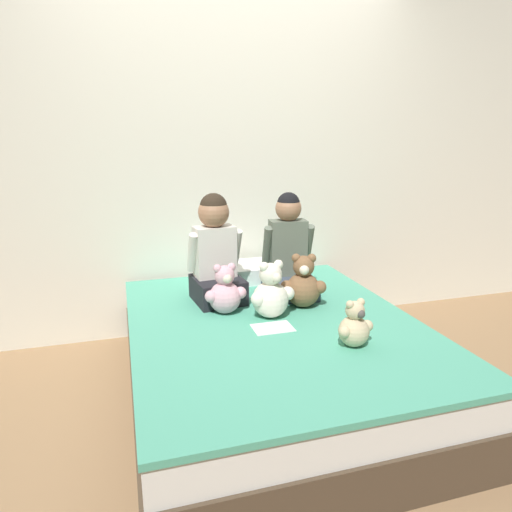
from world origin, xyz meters
TOP-DOWN VIEW (x-y plane):
  - ground_plane at (0.00, 0.00)m, footprint 14.00×14.00m
  - wall_behind_bed at (0.00, 1.04)m, footprint 8.00×0.06m
  - bed at (0.00, 0.00)m, footprint 1.54×1.91m
  - child_on_left at (-0.23, 0.43)m, footprint 0.34×0.34m
  - child_on_right at (0.24, 0.43)m, footprint 0.34×0.41m
  - teddy_bear_held_by_left_child at (-0.23, 0.20)m, footprint 0.24×0.18m
  - teddy_bear_held_by_right_child at (0.23, 0.17)m, footprint 0.26×0.20m
  - teddy_bear_between_children at (0.00, 0.07)m, footprint 0.26×0.20m
  - teddy_bear_at_foot_of_bed at (0.27, -0.39)m, footprint 0.19×0.15m
  - pillow_at_headboard at (0.00, 0.76)m, footprint 0.56×0.33m
  - sign_card at (-0.04, -0.09)m, footprint 0.21×0.15m

SIDE VIEW (x-z plane):
  - ground_plane at x=0.00m, z-range 0.00..0.00m
  - bed at x=0.00m, z-range 0.00..0.44m
  - sign_card at x=-0.04m, z-range 0.44..0.44m
  - pillow_at_headboard at x=0.00m, z-range 0.44..0.55m
  - teddy_bear_at_foot_of_bed at x=0.27m, z-range 0.42..0.65m
  - teddy_bear_held_by_left_child at x=-0.23m, z-range 0.41..0.70m
  - teddy_bear_held_by_right_child at x=0.23m, z-range 0.41..0.73m
  - teddy_bear_between_children at x=0.00m, z-range 0.41..0.73m
  - child_on_right at x=0.24m, z-range 0.37..1.01m
  - child_on_left at x=-0.23m, z-range 0.40..1.06m
  - wall_behind_bed at x=0.00m, z-range 0.00..2.50m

